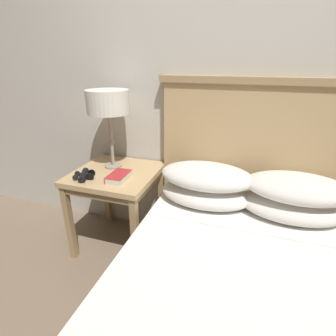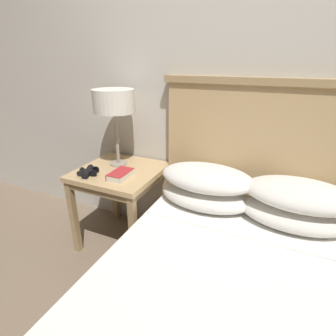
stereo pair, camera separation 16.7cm
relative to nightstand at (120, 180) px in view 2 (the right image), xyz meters
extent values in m
cube|color=beige|center=(0.72, 0.33, 0.76)|extent=(8.00, 0.06, 2.60)
cube|color=tan|center=(0.00, 0.00, 0.07)|extent=(0.58, 0.58, 0.04)
cube|color=#917650|center=(0.00, 0.00, 0.02)|extent=(0.55, 0.55, 0.05)
cube|color=#A4865B|center=(-0.26, -0.25, -0.25)|extent=(0.04, 0.04, 0.59)
cube|color=#A4865B|center=(0.25, -0.25, -0.25)|extent=(0.04, 0.04, 0.59)
cube|color=#A4865B|center=(-0.26, 0.26, -0.25)|extent=(0.04, 0.04, 0.59)
cube|color=#A4865B|center=(0.25, 0.26, -0.25)|extent=(0.04, 0.04, 0.59)
cube|color=white|center=(0.92, -0.63, -0.18)|extent=(1.17, 1.69, 0.21)
cube|color=white|center=(0.92, -0.09, -0.07)|extent=(1.15, 0.28, 0.01)
cube|color=tan|center=(0.92, 0.26, 0.07)|extent=(1.25, 0.06, 1.23)
cube|color=#A4865B|center=(0.92, 0.26, 0.71)|extent=(1.31, 0.10, 0.04)
ellipsoid|color=silver|center=(0.65, 0.02, 0.00)|extent=(0.60, 0.36, 0.15)
ellipsoid|color=silver|center=(1.18, 0.02, 0.00)|extent=(0.60, 0.36, 0.15)
ellipsoid|color=silver|center=(0.65, 0.02, 0.13)|extent=(0.60, 0.36, 0.15)
ellipsoid|color=silver|center=(1.19, 0.02, 0.13)|extent=(0.60, 0.36, 0.15)
cylinder|color=gray|center=(-0.06, 0.08, 0.09)|extent=(0.13, 0.13, 0.01)
cylinder|color=gray|center=(-0.06, 0.08, 0.29)|extent=(0.02, 0.02, 0.38)
sphere|color=gray|center=(-0.06, 0.08, 0.27)|extent=(0.04, 0.04, 0.04)
cylinder|color=silver|center=(-0.06, 0.08, 0.56)|extent=(0.29, 0.29, 0.16)
cube|color=silver|center=(0.09, -0.12, 0.10)|extent=(0.12, 0.18, 0.04)
cube|color=#B2282D|center=(0.09, -0.12, 0.12)|extent=(0.12, 0.19, 0.00)
cube|color=#B2282D|center=(0.03, -0.12, 0.10)|extent=(0.01, 0.19, 0.04)
cylinder|color=black|center=(-0.13, -0.20, 0.11)|extent=(0.08, 0.10, 0.04)
cylinder|color=black|center=(-0.09, -0.18, 0.11)|extent=(0.05, 0.03, 0.05)
cylinder|color=black|center=(-0.18, -0.22, 0.11)|extent=(0.04, 0.03, 0.04)
cylinder|color=black|center=(-0.16, -0.14, 0.11)|extent=(0.08, 0.10, 0.04)
cylinder|color=black|center=(-0.12, -0.12, 0.11)|extent=(0.05, 0.03, 0.05)
cylinder|color=black|center=(-0.20, -0.16, 0.11)|extent=(0.04, 0.03, 0.04)
cube|color=black|center=(-0.15, -0.17, 0.11)|extent=(0.07, 0.06, 0.01)
cylinder|color=black|center=(-0.15, -0.17, 0.12)|extent=(0.02, 0.02, 0.02)
camera|label=1|loc=(0.90, -1.52, 0.83)|focal=28.00mm
camera|label=2|loc=(1.05, -1.45, 0.83)|focal=28.00mm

